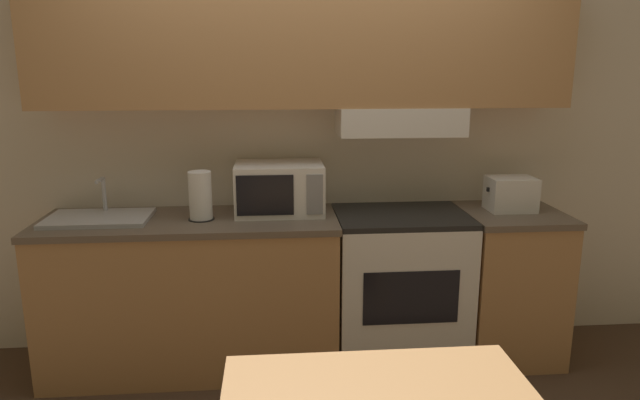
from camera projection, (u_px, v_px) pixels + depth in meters
ground_plane at (305, 336)px, 3.72m from camera, size 16.00×16.00×0.00m
wall_back at (307, 94)px, 3.30m from camera, size 5.36×0.38×2.55m
lower_counter_main at (193, 293)px, 3.28m from camera, size 1.65×0.61×0.89m
lower_counter_right_stub at (508, 283)px, 3.43m from camera, size 0.56×0.61×0.89m
stove_range at (399, 286)px, 3.38m from camera, size 0.75×0.59×0.89m
microwave at (279, 188)px, 3.28m from camera, size 0.50×0.38×0.29m
toaster at (511, 194)px, 3.34m from camera, size 0.28×0.20×0.20m
sink_basin at (99, 218)px, 3.13m from camera, size 0.55×0.36×0.22m
paper_towel_roll at (200, 196)px, 3.13m from camera, size 0.14×0.14×0.27m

